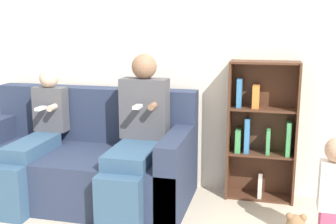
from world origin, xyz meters
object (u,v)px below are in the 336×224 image
child_seated (34,139)px  toddler_standing (335,189)px  adult_seated (137,133)px  couch (83,163)px  bookshelf (261,131)px

child_seated → toddler_standing: (2.30, -0.25, -0.12)m
adult_seated → toddler_standing: adult_seated is taller
child_seated → toddler_standing: child_seated is taller
couch → toddler_standing: (1.96, -0.41, 0.11)m
couch → bookshelf: (1.46, 0.35, 0.28)m
adult_seated → toddler_standing: bearing=-11.6°
child_seated → bookshelf: 1.88m
couch → adult_seated: (0.52, -0.12, 0.32)m
bookshelf → adult_seated: bearing=-153.6°
couch → adult_seated: size_ratio=1.51×
couch → bookshelf: 1.53m
adult_seated → child_seated: (-0.87, -0.05, -0.09)m
couch → bookshelf: bookshelf is taller
adult_seated → child_seated: bearing=-176.9°
couch → child_seated: (-0.35, -0.16, 0.23)m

